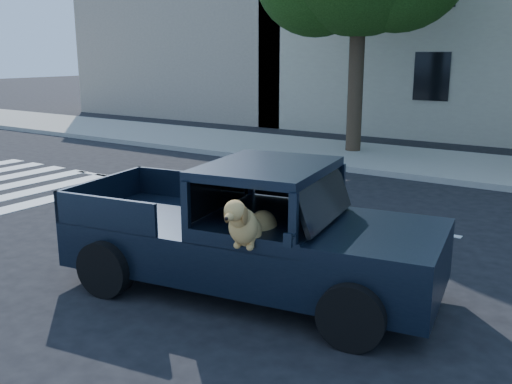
% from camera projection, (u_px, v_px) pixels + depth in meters
% --- Properties ---
extents(ground, '(120.00, 120.00, 0.00)m').
position_uv_depth(ground, '(323.00, 298.00, 7.12)').
color(ground, black).
rests_on(ground, ground).
extents(far_sidewalk, '(60.00, 4.00, 0.15)m').
position_uv_depth(far_sidewalk, '(491.00, 170.00, 14.51)').
color(far_sidewalk, gray).
rests_on(far_sidewalk, ground).
extents(crosswalk, '(5.50, 4.00, 0.01)m').
position_uv_depth(crosswalk, '(1.00, 183.00, 13.35)').
color(crosswalk, silver).
rests_on(crosswalk, ground).
extents(building_left, '(12.00, 6.00, 8.00)m').
position_uv_depth(building_left, '(207.00, 31.00, 27.60)').
color(building_left, tan).
rests_on(building_left, ground).
extents(pickup_truck, '(4.91, 2.67, 1.68)m').
position_uv_depth(pickup_truck, '(245.00, 248.00, 7.23)').
color(pickup_truck, black).
rests_on(pickup_truck, ground).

